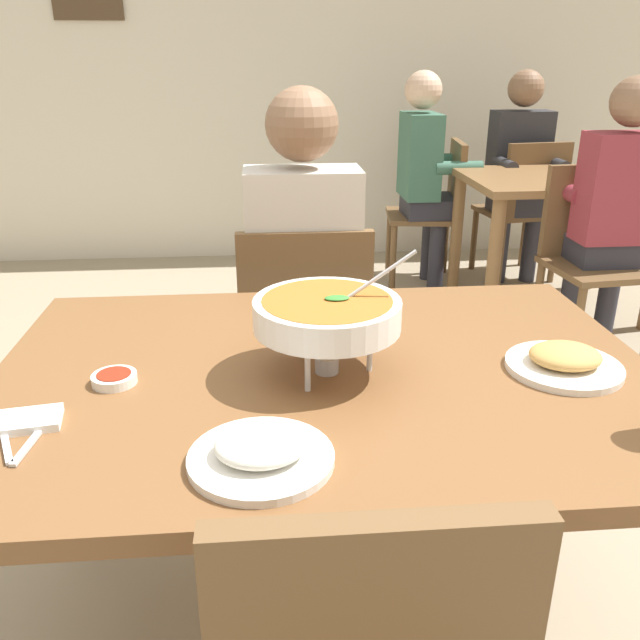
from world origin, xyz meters
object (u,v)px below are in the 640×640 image
dining_table_main (326,410)px  sauce_dish (114,378)px  curry_bowl (327,315)px  chair_bg_left (438,204)px  chair_bg_middle (590,248)px  rice_plate (261,452)px  patron_bg_left (425,168)px  appetizer_plate (564,361)px  diner_main (303,267)px  patron_bg_middle (614,202)px  dining_table_far (555,202)px  chair_diner_main (304,337)px  chair_bg_right (525,203)px  patron_bg_right (520,165)px

dining_table_main → sauce_dish: sauce_dish is taller
curry_bowl → sauce_dish: curry_bowl is taller
chair_bg_left → chair_bg_middle: same height
rice_plate → chair_bg_middle: size_ratio=0.27×
dining_table_main → patron_bg_left: bearing=72.4°
appetizer_plate → patron_bg_left: 2.84m
diner_main → appetizer_plate: bearing=-60.0°
diner_main → curry_bowl: size_ratio=3.94×
dining_table_main → diner_main: (0.00, 0.81, 0.07)m
chair_bg_left → patron_bg_middle: (0.54, -1.11, 0.24)m
dining_table_main → chair_bg_middle: chair_bg_middle is taller
appetizer_plate → dining_table_far: bearing=66.6°
chair_diner_main → chair_bg_middle: (1.47, 0.97, 0.00)m
dining_table_far → chair_bg_right: 0.56m
sauce_dish → chair_bg_right: chair_bg_right is taller
diner_main → chair_bg_left: bearing=63.8°
appetizer_plate → patron_bg_right: 3.06m
curry_bowl → patron_bg_right: 3.23m
chair_diner_main → sauce_dish: chair_diner_main is taller
curry_bowl → chair_bg_right: curry_bowl is taller
curry_bowl → diner_main: bearing=90.0°
chair_bg_middle → dining_table_main: bearing=-130.1°
chair_bg_middle → patron_bg_left: 1.20m
appetizer_plate → dining_table_far: 2.50m
dining_table_far → patron_bg_middle: 0.56m
chair_diner_main → chair_bg_right: size_ratio=1.00×
chair_bg_left → chair_bg_right: bearing=-2.3°
chair_diner_main → patron_bg_right: size_ratio=0.69×
rice_plate → patron_bg_middle: size_ratio=0.18×
rice_plate → sauce_dish: bearing=134.1°
sauce_dish → patron_bg_right: patron_bg_right is taller
dining_table_far → chair_bg_right: chair_bg_right is taller
dining_table_main → chair_diner_main: size_ratio=1.55×
rice_plate → chair_diner_main: bearing=82.9°
patron_bg_middle → patron_bg_right: (-0.02, 1.14, 0.00)m
patron_bg_right → dining_table_main: bearing=-117.9°
dining_table_far → appetizer_plate: bearing=-113.4°
sauce_dish → chair_bg_left: size_ratio=0.10×
diner_main → curry_bowl: bearing=-90.0°
appetizer_plate → patron_bg_left: (0.38, 2.81, -0.05)m
dining_table_main → rice_plate: 0.38m
patron_bg_right → patron_bg_middle: bearing=-88.9°
dining_table_main → chair_bg_left: chair_bg_left is taller
dining_table_far → patron_bg_middle: bearing=-86.3°
sauce_dish → chair_bg_middle: chair_bg_middle is taller
curry_bowl → chair_bg_middle: curry_bowl is taller
sauce_dish → dining_table_far: size_ratio=0.09×
rice_plate → patron_bg_right: size_ratio=0.18×
chair_bg_right → dining_table_main: bearing=-119.0°
patron_bg_left → patron_bg_right: size_ratio=1.00×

